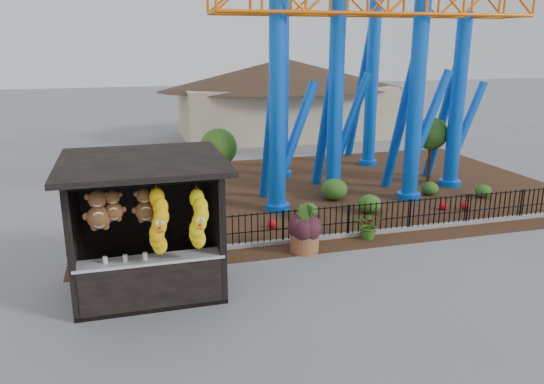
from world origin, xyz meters
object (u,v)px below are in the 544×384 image
object	(u,v)px
roller_coaster	(356,16)
potted_plant	(370,225)
prize_booth	(147,230)
terracotta_planter	(304,241)

from	to	relation	value
roller_coaster	potted_plant	distance (m)	8.36
prize_booth	terracotta_planter	distance (m)	4.59
prize_booth	roller_coaster	size ratio (longest dim) A/B	0.32
prize_booth	terracotta_planter	size ratio (longest dim) A/B	4.41
terracotta_planter	roller_coaster	bearing A→B (deg)	56.49
roller_coaster	terracotta_planter	xyz separation A→B (m)	(-3.92, -5.93, -6.15)
prize_booth	roller_coaster	distance (m)	11.99
prize_booth	potted_plant	xyz separation A→B (m)	(6.33, 1.79, -1.10)
terracotta_planter	prize_booth	bearing A→B (deg)	-161.62
potted_plant	prize_booth	bearing A→B (deg)	-139.39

